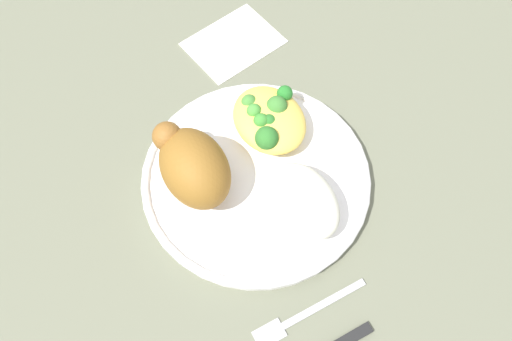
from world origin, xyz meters
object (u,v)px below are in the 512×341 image
(roasted_chicken, at_px, (193,166))
(mac_cheese_with_broccoli, at_px, (269,119))
(plate, at_px, (256,178))
(napkin, at_px, (233,42))
(fork, at_px, (304,314))
(rice_pile, at_px, (304,200))

(roasted_chicken, relative_size, mac_cheese_with_broccoli, 1.07)
(plate, bearing_deg, napkin, -21.37)
(napkin, bearing_deg, fork, 162.75)
(plate, height_order, mac_cheese_with_broccoli, mac_cheese_with_broccoli)
(fork, height_order, napkin, fork)
(roasted_chicken, relative_size, napkin, 0.90)
(rice_pile, height_order, fork, rice_pile)
(rice_pile, bearing_deg, napkin, -11.71)
(plate, relative_size, fork, 2.02)
(roasted_chicken, xyz_separation_m, napkin, (0.19, -0.15, -0.06))
(rice_pile, distance_m, fork, 0.13)
(rice_pile, bearing_deg, plate, 21.25)
(plate, relative_size, rice_pile, 2.73)
(plate, xyz_separation_m, mac_cheese_with_broccoli, (0.05, -0.05, 0.03))
(plate, xyz_separation_m, roasted_chicken, (0.03, 0.07, 0.05))
(fork, bearing_deg, roasted_chicken, 9.40)
(mac_cheese_with_broccoli, bearing_deg, fork, 159.37)
(plate, distance_m, rice_pile, 0.08)
(rice_pile, xyz_separation_m, fork, (-0.11, 0.06, -0.04))
(plate, height_order, napkin, plate)
(fork, bearing_deg, rice_pile, -30.59)
(mac_cheese_with_broccoli, bearing_deg, plate, 137.04)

